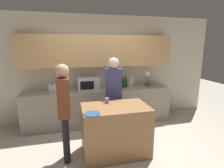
# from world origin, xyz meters

# --- Properties ---
(ground_plane) EXTENTS (14.00, 14.00, 0.00)m
(ground_plane) POSITION_xyz_m (0.00, 0.00, 0.00)
(ground_plane) COLOR beige
(back_wall) EXTENTS (6.40, 0.40, 2.70)m
(back_wall) POSITION_xyz_m (0.00, 1.66, 1.54)
(back_wall) COLOR beige
(back_wall) RESTS_ON ground_plane
(back_counter) EXTENTS (3.60, 0.62, 0.90)m
(back_counter) POSITION_xyz_m (0.00, 1.39, 0.45)
(back_counter) COLOR gray
(back_counter) RESTS_ON ground_plane
(kitchen_island) EXTENTS (1.17, 0.73, 0.90)m
(kitchen_island) POSITION_xyz_m (0.06, 0.05, 0.45)
(kitchen_island) COLOR #996B42
(kitchen_island) RESTS_ON ground_plane
(microwave) EXTENTS (0.52, 0.39, 0.30)m
(microwave) POSITION_xyz_m (-0.26, 1.39, 1.05)
(microwave) COLOR #B7BABC
(microwave) RESTS_ON back_counter
(toaster) EXTENTS (0.26, 0.16, 0.18)m
(toaster) POSITION_xyz_m (-1.05, 1.39, 0.99)
(toaster) COLOR silver
(toaster) RESTS_ON back_counter
(potted_plant) EXTENTS (0.14, 0.14, 0.39)m
(potted_plant) POSITION_xyz_m (1.29, 1.39, 1.10)
(potted_plant) COLOR brown
(potted_plant) RESTS_ON back_counter
(bottle_0) EXTENTS (0.09, 0.09, 0.27)m
(bottle_0) POSITION_xyz_m (0.36, 1.47, 1.00)
(bottle_0) COLOR #472814
(bottle_0) RESTS_ON back_counter
(bottle_1) EXTENTS (0.08, 0.08, 0.24)m
(bottle_1) POSITION_xyz_m (0.45, 1.29, 0.99)
(bottle_1) COLOR #472814
(bottle_1) RESTS_ON back_counter
(bottle_2) EXTENTS (0.07, 0.07, 0.29)m
(bottle_2) POSITION_xyz_m (0.53, 1.30, 1.01)
(bottle_2) COLOR maroon
(bottle_2) RESTS_ON back_counter
(bottle_3) EXTENTS (0.08, 0.08, 0.29)m
(bottle_3) POSITION_xyz_m (0.62, 1.37, 1.01)
(bottle_3) COLOR #194723
(bottle_3) RESTS_ON back_counter
(bottle_4) EXTENTS (0.08, 0.08, 0.29)m
(bottle_4) POSITION_xyz_m (0.71, 1.47, 1.01)
(bottle_4) COLOR #194723
(bottle_4) RESTS_ON back_counter
(bottle_5) EXTENTS (0.08, 0.08, 0.24)m
(bottle_5) POSITION_xyz_m (0.82, 1.38, 0.99)
(bottle_5) COLOR silver
(bottle_5) RESTS_ON back_counter
(bottle_6) EXTENTS (0.07, 0.07, 0.31)m
(bottle_6) POSITION_xyz_m (0.88, 1.43, 1.02)
(bottle_6) COLOR silver
(bottle_6) RESTS_ON back_counter
(plate_on_island) EXTENTS (0.26, 0.26, 0.01)m
(plate_on_island) POSITION_xyz_m (-0.38, -0.21, 0.91)
(plate_on_island) COLOR #2D5684
(plate_on_island) RESTS_ON kitchen_island
(cup_0) EXTENTS (0.08, 0.08, 0.10)m
(cup_0) POSITION_xyz_m (-0.04, 0.27, 0.95)
(cup_0) COLOR gray
(cup_0) RESTS_ON kitchen_island
(person_left) EXTENTS (0.22, 0.34, 1.67)m
(person_left) POSITION_xyz_m (-0.81, 0.05, 1.00)
(person_left) COLOR black
(person_left) RESTS_ON ground_plane
(person_center) EXTENTS (0.37, 0.25, 1.72)m
(person_center) POSITION_xyz_m (0.19, 0.68, 1.03)
(person_center) COLOR black
(person_center) RESTS_ON ground_plane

